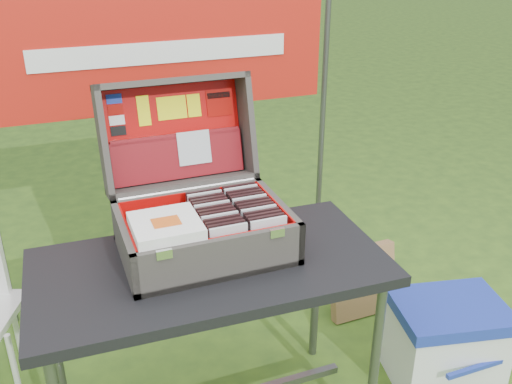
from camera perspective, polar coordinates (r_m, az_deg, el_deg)
name	(u,v)px	position (r m, az deg, el deg)	size (l,w,h in m)	color
table	(213,350)	(2.22, -4.31, -15.44)	(1.23, 0.61, 0.77)	black
table_top	(210,267)	(2.01, -4.64, -7.51)	(1.23, 0.61, 0.04)	black
table_leg_fr	(375,359)	(2.25, 11.83, -16.07)	(0.04, 0.04, 0.73)	#59595B
table_leg_bl	(56,348)	(2.38, -19.40, -14.52)	(0.04, 0.04, 0.73)	#59595B
table_leg_br	(316,288)	(2.58, 6.00, -9.56)	(0.04, 0.04, 0.73)	#59595B
suitcase	(198,176)	(1.99, -5.84, 1.60)	(0.58, 0.58, 0.54)	#514B45
suitcase_base_bottom	(205,249)	(2.06, -5.07, -5.66)	(0.58, 0.42, 0.02)	#514B45
suitcase_base_wall_front	(222,260)	(1.86, -3.42, -6.79)	(0.58, 0.02, 0.16)	#514B45
suitcase_base_wall_back	(190,209)	(2.19, -6.60, -1.69)	(0.58, 0.02, 0.16)	#514B45
suitcase_base_wall_left	(125,247)	(1.98, -13.00, -5.36)	(0.02, 0.42, 0.16)	#514B45
suitcase_base_wall_right	(278,219)	(2.11, 2.21, -2.72)	(0.02, 0.42, 0.16)	#514B45
suitcase_liner_floor	(205,245)	(2.05, -5.09, -5.31)	(0.54, 0.37, 0.01)	red
suitcase_latch_left	(164,254)	(1.78, -9.17, -6.17)	(0.05, 0.01, 0.03)	silver
suitcase_latch_right	(277,233)	(1.87, 2.13, -4.11)	(0.05, 0.01, 0.03)	silver
suitcase_hinge	(188,189)	(2.17, -6.78, 0.28)	(0.02, 0.02, 0.53)	silver
suitcase_lid_back	(174,132)	(2.28, -8.24, 5.95)	(0.58, 0.42, 0.02)	#514B45
suitcase_lid_rim_far	(171,81)	(2.21, -8.48, 10.93)	(0.58, 0.02, 0.16)	#514B45
suitcase_lid_rim_near	(183,183)	(2.24, -7.28, 0.87)	(0.58, 0.02, 0.16)	#514B45
suitcase_lid_rim_left	(103,142)	(2.18, -15.08, 4.85)	(0.02, 0.42, 0.16)	#514B45
suitcase_lid_rim_right	(246,125)	(2.29, -1.01, 6.74)	(0.02, 0.42, 0.16)	#514B45
suitcase_lid_liner	(174,132)	(2.27, -8.16, 5.93)	(0.53, 0.37, 0.01)	red
suitcase_liner_wall_front	(221,255)	(1.86, -3.57, -6.27)	(0.54, 0.01, 0.13)	red
suitcase_liner_wall_back	(191,208)	(2.17, -6.52, -1.58)	(0.54, 0.01, 0.13)	red
suitcase_liner_wall_left	(129,243)	(1.97, -12.62, -5.01)	(0.01, 0.37, 0.13)	red
suitcase_liner_wall_right	(274,217)	(2.09, 1.85, -2.51)	(0.01, 0.37, 0.13)	red
suitcase_lid_pocket	(178,157)	(2.26, -7.77, 3.46)	(0.52, 0.17, 0.03)	maroon
suitcase_pocket_edge	(176,136)	(2.25, -7.98, 5.55)	(0.51, 0.02, 0.02)	maroon
suitcase_pocket_cd	(194,148)	(2.25, -6.21, 4.43)	(0.13, 0.13, 0.01)	silver
lid_sticker_cc_a	(114,99)	(2.22, -14.02, 9.02)	(0.06, 0.04, 0.00)	#1933B2
lid_sticker_cc_b	(115,110)	(2.22, -13.88, 8.00)	(0.06, 0.04, 0.00)	#9B0500
lid_sticker_cc_c	(117,120)	(2.22, -13.74, 6.98)	(0.06, 0.04, 0.00)	white
lid_sticker_cc_d	(118,131)	(2.23, -13.60, 5.96)	(0.06, 0.04, 0.00)	black
lid_card_neon_tall	(144,111)	(2.24, -11.17, 7.98)	(0.05, 0.11, 0.00)	yellow
lid_card_neon_main	(172,108)	(2.26, -8.41, 8.33)	(0.11, 0.09, 0.00)	yellow
lid_card_neon_small	(194,105)	(2.28, -6.22, 8.60)	(0.05, 0.09, 0.00)	yellow
lid_sticker_band	(219,103)	(2.30, -3.69, 8.89)	(0.10, 0.10, 0.00)	#9B0500
lid_sticker_band_bar	(219,95)	(2.30, -3.77, 9.63)	(0.09, 0.02, 0.00)	black
cd_left_0	(229,246)	(1.89, -2.72, -5.40)	(0.13, 0.01, 0.15)	silver
cd_left_1	(227,243)	(1.90, -2.94, -5.07)	(0.13, 0.01, 0.15)	black
cd_left_2	(225,239)	(1.92, -3.16, -4.75)	(0.13, 0.01, 0.15)	black
cd_left_3	(222,236)	(1.94, -3.37, -4.44)	(0.13, 0.01, 0.15)	black
cd_left_4	(220,233)	(1.96, -3.58, -4.13)	(0.13, 0.01, 0.15)	silver
cd_left_5	(218,230)	(1.98, -3.78, -3.83)	(0.13, 0.01, 0.15)	black
cd_left_6	(216,227)	(2.00, -3.98, -3.53)	(0.13, 0.01, 0.15)	black
cd_left_7	(214,224)	(2.02, -4.18, -3.24)	(0.13, 0.01, 0.15)	black
cd_left_8	(213,221)	(2.04, -4.37, -2.96)	(0.13, 0.01, 0.15)	silver
cd_left_9	(211,219)	(2.06, -4.56, -2.68)	(0.13, 0.01, 0.15)	black
cd_left_10	(209,216)	(2.08, -4.74, -2.41)	(0.13, 0.01, 0.15)	black
cd_left_11	(207,213)	(2.10, -4.92, -2.14)	(0.13, 0.01, 0.15)	black
cd_left_12	(205,211)	(2.12, -5.10, -1.87)	(0.13, 0.01, 0.15)	silver
cd_left_13	(203,208)	(2.14, -5.27, -1.61)	(0.13, 0.01, 0.15)	black
cd_right_0	(269,238)	(1.93, 1.26, -4.65)	(0.13, 0.01, 0.15)	silver
cd_right_1	(266,235)	(1.95, 1.01, -4.34)	(0.13, 0.01, 0.15)	black
cd_right_2	(264,232)	(1.96, 0.76, -4.03)	(0.13, 0.01, 0.15)	black
cd_right_3	(261,229)	(1.98, 0.51, -3.73)	(0.13, 0.01, 0.15)	black
cd_right_4	(259,226)	(2.00, 0.27, -3.44)	(0.13, 0.01, 0.15)	silver
cd_right_5	(256,223)	(2.02, 0.03, -3.15)	(0.13, 0.01, 0.15)	black
cd_right_6	(254,220)	(2.04, -0.20, -2.87)	(0.13, 0.01, 0.15)	black
cd_right_7	(252,218)	(2.06, -0.43, -2.59)	(0.13, 0.01, 0.15)	black
cd_right_8	(250,215)	(2.08, -0.65, -2.31)	(0.13, 0.01, 0.15)	silver
cd_right_9	(247,212)	(2.10, -0.87, -2.05)	(0.13, 0.01, 0.15)	black
cd_right_10	(245,210)	(2.12, -1.09, -1.78)	(0.13, 0.01, 0.15)	black
cd_right_11	(243,207)	(2.14, -1.30, -1.53)	(0.13, 0.01, 0.15)	black
cd_right_12	(241,205)	(2.16, -1.51, -1.27)	(0.13, 0.01, 0.15)	silver
cd_right_13	(239,202)	(2.17, -1.71, -1.02)	(0.13, 0.01, 0.15)	black
songbook_0	(166,230)	(1.89, -8.98, -3.73)	(0.22, 0.22, 0.01)	white
songbook_1	(166,228)	(1.88, -8.99, -3.59)	(0.22, 0.22, 0.01)	white
songbook_2	(166,227)	(1.88, -9.00, -3.46)	(0.22, 0.22, 0.01)	white
songbook_3	(166,225)	(1.88, -9.01, -3.33)	(0.22, 0.22, 0.01)	white
songbook_4	(166,224)	(1.88, -9.02, -3.19)	(0.22, 0.22, 0.01)	white
songbook_5	(166,223)	(1.88, -9.03, -3.06)	(0.22, 0.22, 0.01)	white
songbook_6	(165,221)	(1.87, -9.04, -2.92)	(0.22, 0.22, 0.01)	white
songbook_graphic	(166,222)	(1.86, -8.98, -2.95)	(0.09, 0.07, 0.00)	#D85919
cooler	(445,343)	(2.66, 18.39, -14.16)	(0.45, 0.35, 0.40)	white
cooler_body	(444,348)	(2.67, 18.31, -14.62)	(0.43, 0.32, 0.35)	white
cooler_lid	(451,310)	(2.56, 18.91, -11.13)	(0.45, 0.35, 0.05)	#1C32A0
cooler_handle	(475,368)	(2.55, 21.06, -16.14)	(0.27, 0.02, 0.02)	#1C32A0
chair_leg_fr	(17,379)	(2.53, -22.80, -16.82)	(0.02, 0.02, 0.43)	silver
chair_leg_br	(17,330)	(2.79, -22.83, -12.57)	(0.02, 0.02, 0.43)	silver
cardboard_box	(363,281)	(2.99, 10.63, -8.77)	(0.35, 0.06, 0.37)	olive
banner_post_right	(322,124)	(3.14, 6.64, 6.78)	(0.03, 0.03, 1.70)	#59595B
banner	(163,52)	(2.74, -9.26, 13.66)	(1.60, 0.01, 0.55)	#B71A10
banner_text	(164,52)	(2.73, -9.21, 13.61)	(1.20, 0.00, 0.10)	white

